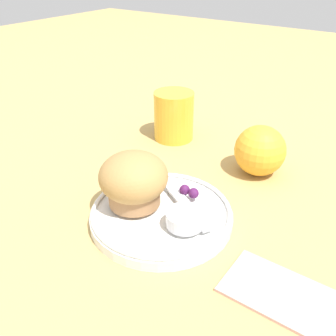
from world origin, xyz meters
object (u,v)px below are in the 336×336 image
(orange_fruit, at_px, (260,151))
(juice_glass, at_px, (174,116))
(muffin, at_px, (135,179))
(butter_knife, at_px, (177,194))

(orange_fruit, distance_m, juice_glass, 0.19)
(muffin, distance_m, orange_fruit, 0.22)
(butter_knife, xyz_separation_m, juice_glass, (-0.13, 0.18, 0.02))
(muffin, height_order, juice_glass, muffin)
(butter_knife, bearing_deg, orange_fruit, 99.88)
(muffin, distance_m, juice_glass, 0.25)
(butter_knife, relative_size, orange_fruit, 1.95)
(juice_glass, bearing_deg, orange_fruit, -8.49)
(muffin, xyz_separation_m, juice_glass, (-0.10, 0.23, -0.01))
(muffin, distance_m, butter_knife, 0.07)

